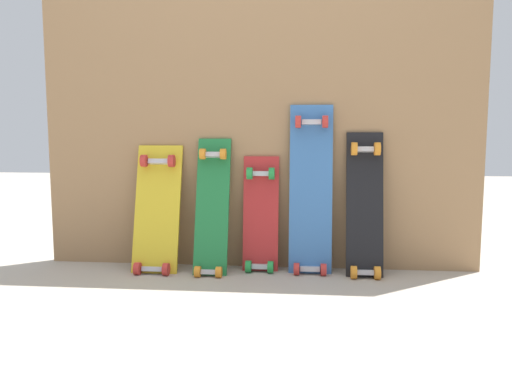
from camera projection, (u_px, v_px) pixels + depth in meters
name	position (u px, v px, depth m)	size (l,w,h in m)	color
ground_plane	(257.00, 269.00, 2.65)	(12.00, 12.00, 0.00)	#A89E8E
plywood_wall_panel	(259.00, 132.00, 2.63)	(2.27, 0.04, 1.42)	#99724C
skateboard_yellow	(157.00, 215.00, 2.60)	(0.24, 0.25, 0.71)	gold
skateboard_green	(212.00, 213.00, 2.57)	(0.17, 0.26, 0.75)	#1E7238
skateboard_red	(261.00, 220.00, 2.61)	(0.18, 0.16, 0.65)	#B22626
skateboard_blue	(311.00, 195.00, 2.56)	(0.22, 0.18, 0.91)	#386BAD
skateboard_black	(365.00, 210.00, 2.52)	(0.18, 0.22, 0.77)	black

